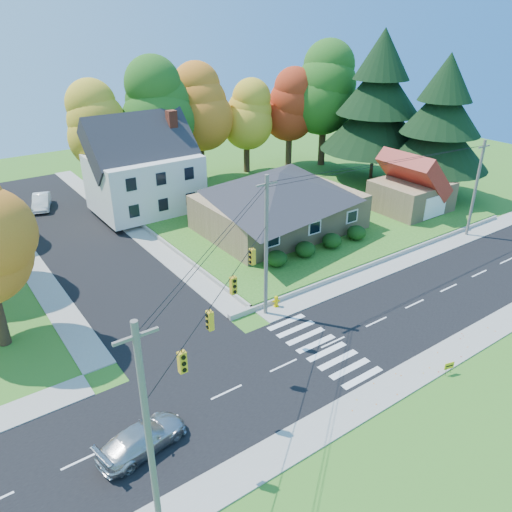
{
  "coord_description": "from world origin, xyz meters",
  "views": [
    {
      "loc": [
        -19.07,
        -18.39,
        18.88
      ],
      "look_at": [
        -0.32,
        8.0,
        3.02
      ],
      "focal_mm": 35.0,
      "sensor_mm": 36.0,
      "label": 1
    }
  ],
  "objects": [
    {
      "name": "tree_lot_0",
      "position": [
        -2.0,
        34.0,
        8.31
      ],
      "size": [
        6.72,
        6.72,
        12.51
      ],
      "color": "#3F2A19",
      "rests_on": "lawn"
    },
    {
      "name": "silver_sedan",
      "position": [
        -13.38,
        -1.04,
        0.67
      ],
      "size": [
        4.78,
        2.67,
        1.31
      ],
      "primitive_type": "imported",
      "rotation": [
        0.0,
        0.0,
        1.77
      ],
      "color": "silver",
      "rests_on": "road_main"
    },
    {
      "name": "tree_lot_2",
      "position": [
        10.0,
        34.0,
        8.96
      ],
      "size": [
        7.28,
        7.28,
        13.56
      ],
      "color": "#3F2A19",
      "rests_on": "lawn"
    },
    {
      "name": "ground",
      "position": [
        0.0,
        0.0,
        0.0
      ],
      "size": [
        120.0,
        120.0,
        0.0
      ],
      "primitive_type": "plane",
      "color": "#3D7923"
    },
    {
      "name": "road_cross",
      "position": [
        -8.0,
        26.0,
        0.01
      ],
      "size": [
        8.0,
        44.0,
        0.02
      ],
      "primitive_type": "cube",
      "color": "black",
      "rests_on": "ground"
    },
    {
      "name": "sidewalk_south",
      "position": [
        0.0,
        -5.0,
        0.04
      ],
      "size": [
        90.0,
        2.0,
        0.08
      ],
      "primitive_type": "cube",
      "color": "#9C9A90",
      "rests_on": "ground"
    },
    {
      "name": "ranch_house",
      "position": [
        8.0,
        16.0,
        3.27
      ],
      "size": [
        14.6,
        10.6,
        5.4
      ],
      "color": "tan",
      "rests_on": "lawn"
    },
    {
      "name": "conifer_east_b",
      "position": [
        28.0,
        14.0,
        8.28
      ],
      "size": [
        11.2,
        11.2,
        14.84
      ],
      "color": "#3F2A19",
      "rests_on": "lawn"
    },
    {
      "name": "yard_sign",
      "position": [
        3.29,
        -6.12,
        0.58
      ],
      "size": [
        0.64,
        0.2,
        0.82
      ],
      "color": "black",
      "rests_on": "ground"
    },
    {
      "name": "hedge_row",
      "position": [
        7.5,
        9.8,
        1.14
      ],
      "size": [
        10.7,
        1.7,
        1.27
      ],
      "color": "#163A10",
      "rests_on": "lawn"
    },
    {
      "name": "sidewalk_north",
      "position": [
        0.0,
        5.0,
        0.04
      ],
      "size": [
        90.0,
        2.0,
        0.08
      ],
      "primitive_type": "cube",
      "color": "#9C9A90",
      "rests_on": "ground"
    },
    {
      "name": "tree_lot_3",
      "position": [
        16.0,
        33.0,
        7.65
      ],
      "size": [
        6.16,
        6.16,
        11.47
      ],
      "color": "#3F2A19",
      "rests_on": "lawn"
    },
    {
      "name": "white_car",
      "position": [
        -8.66,
        35.71,
        0.78
      ],
      "size": [
        2.94,
        4.88,
        1.52
      ],
      "primitive_type": "imported",
      "rotation": [
        0.0,
        0.0,
        -0.31
      ],
      "color": "white",
      "rests_on": "road_cross"
    },
    {
      "name": "road_main",
      "position": [
        0.0,
        0.0,
        0.01
      ],
      "size": [
        90.0,
        8.0,
        0.02
      ],
      "primitive_type": "cube",
      "color": "black",
      "rests_on": "ground"
    },
    {
      "name": "colonial_house",
      "position": [
        0.04,
        28.0,
        4.58
      ],
      "size": [
        10.4,
        8.4,
        9.6
      ],
      "color": "silver",
      "rests_on": "lawn"
    },
    {
      "name": "tree_lot_4",
      "position": [
        22.0,
        32.0,
        8.31
      ],
      "size": [
        6.72,
        6.72,
        12.51
      ],
      "color": "#3F2A19",
      "rests_on": "lawn"
    },
    {
      "name": "tree_lot_5",
      "position": [
        26.0,
        30.0,
        10.27
      ],
      "size": [
        8.4,
        8.4,
        15.64
      ],
      "color": "#3F2A19",
      "rests_on": "lawn"
    },
    {
      "name": "garage",
      "position": [
        22.0,
        11.99,
        2.84
      ],
      "size": [
        7.3,
        6.3,
        4.6
      ],
      "color": "tan",
      "rests_on": "lawn"
    },
    {
      "name": "traffic_infrastructure",
      "position": [
        -0.15,
        1.35,
        5.15
      ],
      "size": [
        38.1,
        10.66,
        10.0
      ],
      "color": "#666059",
      "rests_on": "ground"
    },
    {
      "name": "tree_lot_1",
      "position": [
        4.0,
        33.0,
        9.61
      ],
      "size": [
        7.84,
        7.84,
        14.6
      ],
      "color": "#3F2A19",
      "rests_on": "lawn"
    },
    {
      "name": "conifer_east_a",
      "position": [
        27.0,
        22.0,
        9.39
      ],
      "size": [
        12.8,
        12.8,
        16.96
      ],
      "color": "#3F2A19",
      "rests_on": "lawn"
    },
    {
      "name": "lawn",
      "position": [
        13.0,
        21.0,
        0.25
      ],
      "size": [
        30.0,
        30.0,
        0.5
      ],
      "primitive_type": "cube",
      "color": "#3D7923",
      "rests_on": "ground"
    },
    {
      "name": "fire_hydrant",
      "position": [
        -0.37,
        5.46,
        0.44
      ],
      "size": [
        0.52,
        0.41,
        0.91
      ],
      "color": "#D8B300",
      "rests_on": "ground"
    }
  ]
}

